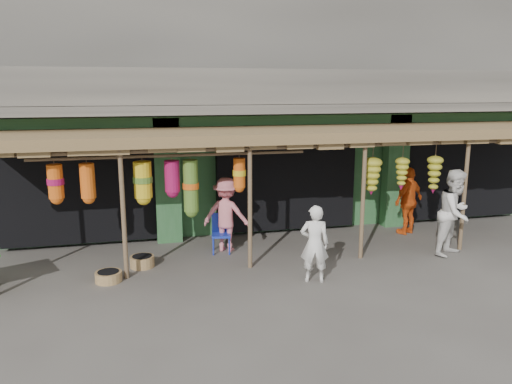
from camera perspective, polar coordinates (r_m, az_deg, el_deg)
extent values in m
plane|color=#514C47|center=(11.13, 6.69, -7.56)|extent=(80.00, 80.00, 0.00)
cube|color=gray|center=(15.34, 0.40, 16.78)|extent=(16.00, 6.00, 4.00)
cube|color=#2D6033|center=(15.58, 0.24, 3.81)|extent=(16.00, 5.70, 3.00)
cube|color=gray|center=(12.07, 4.32, 9.52)|extent=(16.00, 0.90, 0.22)
cube|color=gray|center=(11.68, 4.97, 11.89)|extent=(16.00, 0.10, 0.80)
cube|color=#2D6033|center=(12.47, 3.72, 8.00)|extent=(16.00, 0.35, 0.35)
cube|color=yellow|center=(11.90, -19.97, 6.64)|extent=(1.70, 0.06, 0.55)
cube|color=#B21414|center=(11.86, -19.99, 6.63)|extent=(1.30, 0.02, 0.30)
cube|color=black|center=(13.10, -19.08, 0.93)|extent=(3.60, 2.00, 2.50)
cube|color=black|center=(13.56, 2.44, 1.93)|extent=(3.60, 2.00, 2.50)
cube|color=black|center=(15.68, 20.29, 2.56)|extent=(3.60, 2.00, 2.50)
cube|color=#2D6033|center=(12.10, -10.07, 1.27)|extent=(0.60, 0.35, 3.00)
cube|color=#2D6033|center=(13.82, 15.61, 2.32)|extent=(0.60, 0.35, 3.00)
cylinder|color=brown|center=(9.92, -14.92, -2.47)|extent=(0.09, 0.09, 2.60)
cylinder|color=brown|center=(10.16, -0.69, -1.72)|extent=(0.09, 0.09, 2.60)
cylinder|color=brown|center=(10.98, 12.12, -0.96)|extent=(0.09, 0.09, 2.60)
cylinder|color=brown|center=(12.27, 22.70, -0.29)|extent=(0.09, 0.09, 2.60)
cylinder|color=brown|center=(10.30, 6.11, 5.18)|extent=(12.90, 0.08, 0.08)
cylinder|color=brown|center=(10.14, -9.53, 4.12)|extent=(5.50, 0.06, 0.06)
cube|color=brown|center=(11.40, 5.44, 6.74)|extent=(14.00, 2.70, 0.22)
cylinder|color=#1B31B5|center=(11.25, -4.90, -6.24)|extent=(0.04, 0.04, 0.40)
cylinder|color=#1B31B5|center=(11.25, -3.07, -6.21)|extent=(0.04, 0.04, 0.40)
cylinder|color=#1B31B5|center=(11.59, -4.88, -5.69)|extent=(0.04, 0.04, 0.40)
cylinder|color=#1B31B5|center=(11.59, -3.10, -5.67)|extent=(0.04, 0.04, 0.40)
cube|color=#1B31B5|center=(11.35, -4.00, -4.90)|extent=(0.48, 0.48, 0.05)
cube|color=#1B31B5|center=(11.48, -4.03, -3.47)|extent=(0.42, 0.11, 0.45)
cylinder|color=olive|center=(10.20, -16.50, -9.26)|extent=(0.56, 0.56, 0.20)
cylinder|color=#A77B4E|center=(10.81, -12.88, -7.75)|extent=(0.60, 0.60, 0.23)
imported|color=white|center=(9.65, 6.71, -5.89)|extent=(0.63, 0.50, 1.51)
imported|color=silver|center=(11.90, 21.80, -2.21)|extent=(1.18, 1.10, 1.94)
imported|color=#EA5716|center=(13.27, 17.04, -0.95)|extent=(1.09, 0.79, 1.72)
imported|color=pink|center=(11.39, -3.40, -2.58)|extent=(1.26, 1.06, 1.70)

